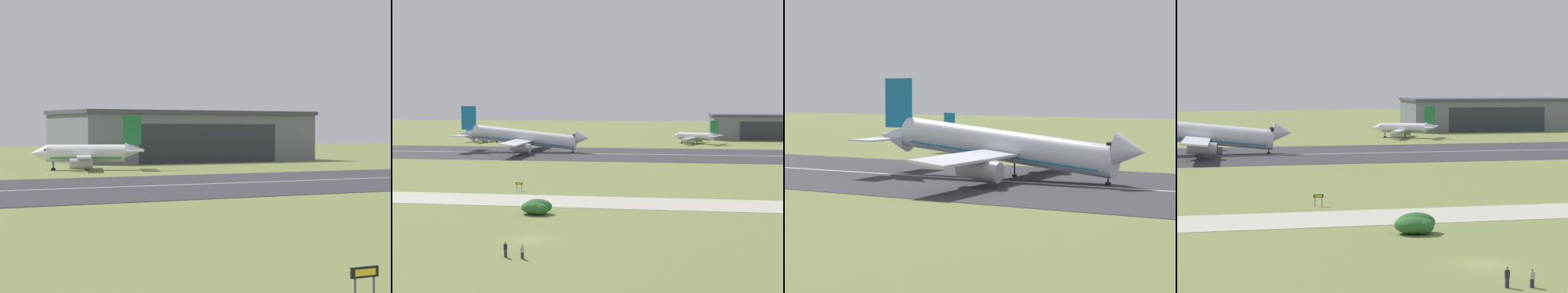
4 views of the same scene
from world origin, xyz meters
The scene contains 12 objects.
ground_plane centered at (0.00, 58.20, 0.00)m, with size 700.84×700.84×0.00m, color olive.
runway_strip centered at (0.00, 116.39, 0.03)m, with size 460.84×47.27×0.06m, color #333338.
runway_centreline centered at (0.00, 116.39, 0.07)m, with size 414.76×0.70×0.01m, color silver.
taxiway_road centered at (0.00, 27.73, 0.03)m, with size 345.63×11.48×0.05m, color #B2AD9E.
hangar_building centered at (71.33, 197.96, 5.95)m, with size 60.54×24.62×11.85m.
airplane_landing centered at (-31.43, 119.72, 5.17)m, with size 48.60×49.64×16.46m.
airplane_parked_west centered at (-60.37, 163.64, 2.99)m, with size 19.11×22.84×9.17m.
airplane_parked_centre centered at (32.29, 165.30, 3.05)m, with size 21.84×21.66×10.09m.
shrub_clump centered at (-2.71, 16.27, 1.13)m, with size 5.06×3.60×2.46m.
runway_sign centered at (-11.49, 37.98, 1.32)m, with size 1.44×0.13×1.75m.
spectator_left centered at (-0.91, -8.30, 0.98)m, with size 0.40×0.24×1.84m.
spectator_right centered at (1.24, -8.65, 0.84)m, with size 0.40×0.24×1.63m.
Camera 2 is at (17.33, -70.16, 18.83)m, focal length 50.00 mm.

